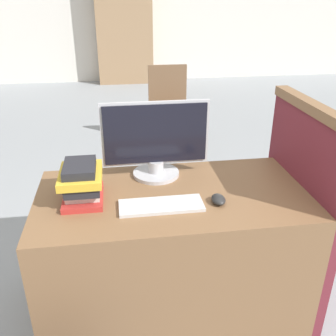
{
  "coord_description": "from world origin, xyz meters",
  "views": [
    {
      "loc": [
        -0.26,
        -1.25,
        1.63
      ],
      "look_at": [
        -0.03,
        0.32,
        0.89
      ],
      "focal_mm": 40.0,
      "sensor_mm": 36.0,
      "label": 1
    }
  ],
  "objects_px": {
    "monitor": "(156,141)",
    "mouse": "(218,199)",
    "keyboard": "(161,205)",
    "far_chair": "(169,103)",
    "book_stack": "(82,182)"
  },
  "relations": [
    {
      "from": "monitor",
      "to": "keyboard",
      "type": "xyz_separation_m",
      "value": [
        -0.02,
        -0.34,
        -0.19
      ]
    },
    {
      "from": "keyboard",
      "to": "far_chair",
      "type": "bearing_deg",
      "value": 80.71
    },
    {
      "from": "mouse",
      "to": "keyboard",
      "type": "bearing_deg",
      "value": 179.34
    },
    {
      "from": "monitor",
      "to": "mouse",
      "type": "relative_size",
      "value": 5.89
    },
    {
      "from": "mouse",
      "to": "book_stack",
      "type": "xyz_separation_m",
      "value": [
        -0.63,
        0.14,
        0.07
      ]
    },
    {
      "from": "monitor",
      "to": "mouse",
      "type": "distance_m",
      "value": 0.46
    },
    {
      "from": "monitor",
      "to": "far_chair",
      "type": "relative_size",
      "value": 0.63
    },
    {
      "from": "mouse",
      "to": "monitor",
      "type": "bearing_deg",
      "value": 126.65
    },
    {
      "from": "book_stack",
      "to": "monitor",
      "type": "bearing_deg",
      "value": 28.73
    },
    {
      "from": "mouse",
      "to": "far_chair",
      "type": "bearing_deg",
      "value": 86.56
    },
    {
      "from": "keyboard",
      "to": "far_chair",
      "type": "relative_size",
      "value": 0.43
    },
    {
      "from": "keyboard",
      "to": "far_chair",
      "type": "xyz_separation_m",
      "value": [
        0.43,
        2.63,
        -0.24
      ]
    },
    {
      "from": "keyboard",
      "to": "mouse",
      "type": "bearing_deg",
      "value": -0.66
    },
    {
      "from": "monitor",
      "to": "book_stack",
      "type": "height_order",
      "value": "monitor"
    },
    {
      "from": "monitor",
      "to": "keyboard",
      "type": "distance_m",
      "value": 0.39
    }
  ]
}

